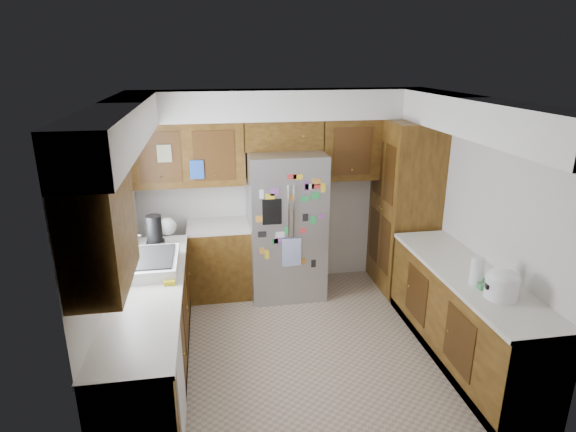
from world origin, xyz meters
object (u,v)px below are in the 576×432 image
object	(u,v)px
pantry	(404,206)
rice_cooker	(502,283)
paper_towel	(477,271)
fridge	(286,225)

from	to	relation	value
pantry	rice_cooker	bearing A→B (deg)	-90.01
pantry	rice_cooker	size ratio (longest dim) A/B	7.39
paper_towel	rice_cooker	bearing A→B (deg)	-71.01
fridge	paper_towel	size ratio (longest dim) A/B	6.90
pantry	fridge	world-z (taller)	pantry
fridge	rice_cooker	distance (m)	2.65
rice_cooker	pantry	bearing A→B (deg)	89.99
fridge	rice_cooker	xyz separation A→B (m)	(1.50, -2.17, 0.15)
fridge	paper_towel	world-z (taller)	fridge
rice_cooker	paper_towel	distance (m)	0.27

